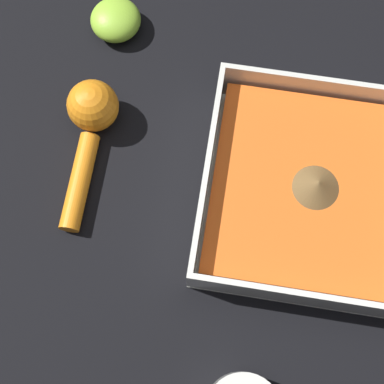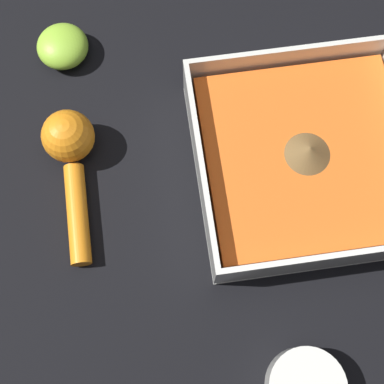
{
  "view_description": "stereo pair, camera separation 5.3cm",
  "coord_description": "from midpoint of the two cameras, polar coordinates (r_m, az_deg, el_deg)",
  "views": [
    {
      "loc": [
        0.16,
        -0.08,
        0.6
      ],
      "look_at": [
        -0.02,
        -0.11,
        0.04
      ],
      "focal_mm": 50.0,
      "sensor_mm": 36.0,
      "label": 1
    },
    {
      "loc": [
        0.16,
        -0.13,
        0.6
      ],
      "look_at": [
        -0.02,
        -0.11,
        0.04
      ],
      "focal_mm": 50.0,
      "sensor_mm": 36.0,
      "label": 2
    }
  ],
  "objects": [
    {
      "name": "ground_plane",
      "position": [
        0.63,
        12.0,
        -4.2
      ],
      "size": [
        4.0,
        4.0,
        0.0
      ],
      "primitive_type": "plane",
      "color": "black"
    },
    {
      "name": "lemon_squeezer",
      "position": [
        0.64,
        -8.5,
        7.06
      ],
      "size": [
        0.18,
        0.06,
        0.06
      ],
      "rotation": [
        0.0,
        0.0,
        3.14
      ],
      "color": "orange",
      "rests_on": "ground_plane"
    },
    {
      "name": "lemon_half",
      "position": [
        0.72,
        -5.97,
        17.54
      ],
      "size": [
        0.06,
        0.06,
        0.04
      ],
      "color": "#93CC38",
      "rests_on": "ground_plane"
    },
    {
      "name": "square_dish",
      "position": [
        0.62,
        15.01,
        -0.47
      ],
      "size": [
        0.25,
        0.25,
        0.07
      ],
      "color": "silver",
      "rests_on": "ground_plane"
    }
  ]
}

